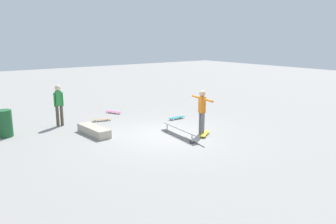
{
  "coord_description": "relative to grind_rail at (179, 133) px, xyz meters",
  "views": [
    {
      "loc": [
        -9.88,
        7.31,
        3.59
      ],
      "look_at": [
        -0.47,
        0.24,
        1.0
      ],
      "focal_mm": 36.46,
      "sensor_mm": 36.0,
      "label": 1
    }
  ],
  "objects": [
    {
      "name": "loose_skateboard_natural",
      "position": [
        3.9,
        1.19,
        -0.06
      ],
      "size": [
        0.41,
        0.82,
        0.09
      ],
      "rotation": [
        0.0,
        0.0,
        4.43
      ],
      "color": "tan",
      "rests_on": "ground_plane"
    },
    {
      "name": "bystander_green_shirt",
      "position": [
        4.19,
        2.94,
        0.82
      ],
      "size": [
        0.24,
        0.39,
        1.7
      ],
      "rotation": [
        0.0,
        0.0,
        4.52
      ],
      "color": "brown",
      "rests_on": "ground_plane"
    },
    {
      "name": "loose_skateboard_pink",
      "position": [
        4.98,
        0.05,
        -0.06
      ],
      "size": [
        0.81,
        0.5,
        0.09
      ],
      "rotation": [
        0.0,
        0.0,
        0.41
      ],
      "color": "#E05993",
      "rests_on": "ground_plane"
    },
    {
      "name": "skater_main",
      "position": [
        -0.3,
        -0.85,
        0.84
      ],
      "size": [
        1.35,
        0.31,
        1.68
      ],
      "rotation": [
        0.0,
        0.0,
        2.97
      ],
      "color": "slate",
      "rests_on": "ground_plane"
    },
    {
      "name": "ground_plane",
      "position": [
        0.47,
        0.26,
        -0.14
      ],
      "size": [
        60.0,
        60.0,
        0.0
      ],
      "primitive_type": "plane",
      "color": "gray"
    },
    {
      "name": "loose_skateboard_teal",
      "position": [
        2.21,
        -1.66,
        -0.06
      ],
      "size": [
        0.26,
        0.8,
        0.09
      ],
      "rotation": [
        0.0,
        0.0,
        4.72
      ],
      "color": "teal",
      "rests_on": "ground_plane"
    },
    {
      "name": "skate_ledge",
      "position": [
        2.14,
        2.38,
        0.02
      ],
      "size": [
        1.75,
        0.62,
        0.31
      ],
      "primitive_type": "cube",
      "rotation": [
        0.0,
        0.0,
        0.07
      ],
      "color": "#B2A893",
      "rests_on": "ground_plane"
    },
    {
      "name": "grind_rail",
      "position": [
        0.0,
        0.0,
        0.0
      ],
      "size": [
        2.3,
        0.49,
        0.32
      ],
      "rotation": [
        0.0,
        0.0,
        -0.11
      ],
      "color": "black",
      "rests_on": "ground_plane"
    },
    {
      "name": "skateboard_main",
      "position": [
        -0.46,
        -0.85,
        -0.06
      ],
      "size": [
        0.61,
        0.78,
        0.09
      ],
      "rotation": [
        0.0,
        0.0,
        2.16
      ],
      "color": "yellow",
      "rests_on": "ground_plane"
    },
    {
      "name": "trash_bin",
      "position": [
        3.86,
        5.11,
        0.36
      ],
      "size": [
        0.56,
        0.56,
        1.0
      ],
      "primitive_type": "cylinder",
      "color": "#1E592D",
      "rests_on": "ground_plane"
    }
  ]
}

